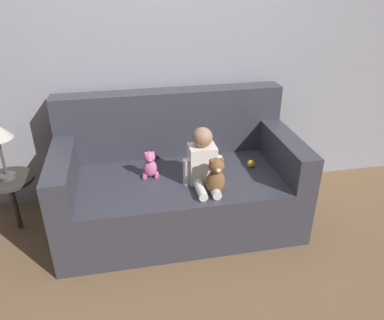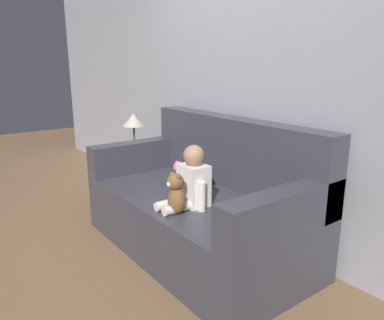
{
  "view_description": "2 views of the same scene",
  "coord_description": "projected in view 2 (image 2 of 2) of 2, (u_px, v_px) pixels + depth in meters",
  "views": [
    {
      "loc": [
        -0.38,
        -2.43,
        1.85
      ],
      "look_at": [
        0.09,
        -0.08,
        0.6
      ],
      "focal_mm": 35.0,
      "sensor_mm": 36.0,
      "label": 1
    },
    {
      "loc": [
        2.07,
        -1.58,
        1.39
      ],
      "look_at": [
        0.02,
        -0.05,
        0.72
      ],
      "focal_mm": 35.0,
      "sensor_mm": 36.0,
      "label": 2
    }
  ],
  "objects": [
    {
      "name": "side_table",
      "position": [
        134.0,
        138.0,
        3.77
      ],
      "size": [
        0.37,
        0.37,
        0.9
      ],
      "color": "#332D28",
      "rests_on": "ground_plane"
    },
    {
      "name": "toy_ball",
      "position": [
        251.0,
        216.0,
        2.3
      ],
      "size": [
        0.06,
        0.06,
        0.06
      ],
      "color": "gold",
      "rests_on": "couch"
    },
    {
      "name": "person_baby",
      "position": [
        191.0,
        182.0,
        2.51
      ],
      "size": [
        0.28,
        0.35,
        0.42
      ],
      "color": "white",
      "rests_on": "couch"
    },
    {
      "name": "couch",
      "position": [
        202.0,
        206.0,
        2.82
      ],
      "size": [
        1.8,
        0.93,
        0.98
      ],
      "color": "#383842",
      "rests_on": "ground_plane"
    },
    {
      "name": "wall_back",
      "position": [
        252.0,
        75.0,
        2.86
      ],
      "size": [
        8.0,
        0.05,
        2.6
      ],
      "color": "#93939E",
      "rests_on": "ground_plane"
    },
    {
      "name": "teddy_bear_brown",
      "position": [
        176.0,
        194.0,
        2.38
      ],
      "size": [
        0.13,
        0.12,
        0.27
      ],
      "color": "brown",
      "rests_on": "couch"
    },
    {
      "name": "plush_toy_side",
      "position": [
        179.0,
        175.0,
        2.9
      ],
      "size": [
        0.12,
        0.1,
        0.21
      ],
      "color": "#DB6699",
      "rests_on": "couch"
    },
    {
      "name": "ground_plane",
      "position": [
        195.0,
        249.0,
        2.87
      ],
      "size": [
        12.0,
        12.0,
        0.0
      ],
      "primitive_type": "plane",
      "color": "brown"
    }
  ]
}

